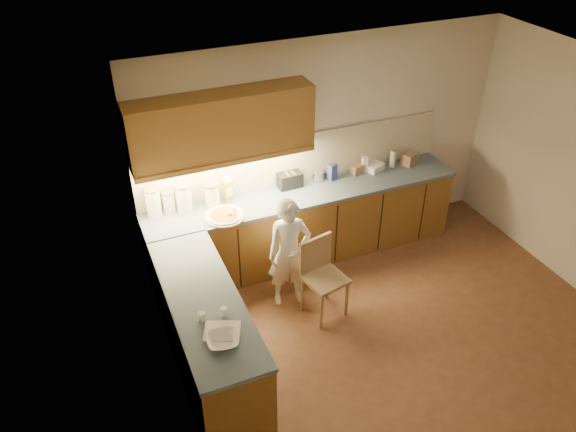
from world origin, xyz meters
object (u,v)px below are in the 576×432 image
Objects in this scene: pizza_on_board at (225,216)px; toaster at (290,180)px; wooden_chair at (321,272)px; oil_jug at (228,190)px; child at (289,253)px.

toaster reaches higher than pizza_on_board.
wooden_chair is 1.38m from oil_jug.
pizza_on_board is 0.34× the size of child.
pizza_on_board is at bearing 142.61° from child.
toaster is (0.75, 0.01, -0.05)m from oil_jug.
oil_jug is at bearing 122.37° from child.
oil_jug reaches higher than toaster.
toaster is (0.36, 0.84, 0.36)m from child.
child is 1.00m from oil_jug.
child is at bearing 119.70° from wooden_chair.
oil_jug is at bearing 107.88° from wooden_chair.
toaster is at bearing 1.10° from oil_jug.
toaster is at bearing 72.04° from wooden_chair.
child is at bearing -64.89° from oil_jug.
child is 0.99m from toaster.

